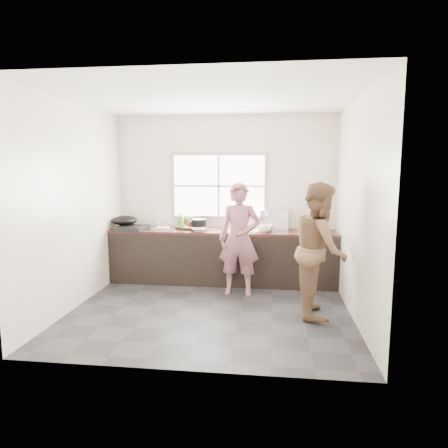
# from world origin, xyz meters

# --- Properties ---
(floor) EXTENTS (3.60, 3.20, 0.01)m
(floor) POSITION_xyz_m (0.00, 0.00, -0.01)
(floor) COLOR #2A2A2D
(floor) RESTS_ON ground
(ceiling) EXTENTS (3.60, 3.20, 0.01)m
(ceiling) POSITION_xyz_m (0.00, 0.00, 2.71)
(ceiling) COLOR silver
(ceiling) RESTS_ON wall_back
(wall_back) EXTENTS (3.60, 0.01, 2.70)m
(wall_back) POSITION_xyz_m (0.00, 1.60, 1.35)
(wall_back) COLOR silver
(wall_back) RESTS_ON ground
(wall_left) EXTENTS (0.01, 3.20, 2.70)m
(wall_left) POSITION_xyz_m (-1.80, 0.00, 1.35)
(wall_left) COLOR beige
(wall_left) RESTS_ON ground
(wall_right) EXTENTS (0.01, 3.20, 2.70)m
(wall_right) POSITION_xyz_m (1.80, 0.00, 1.35)
(wall_right) COLOR beige
(wall_right) RESTS_ON ground
(wall_front) EXTENTS (3.60, 0.01, 2.70)m
(wall_front) POSITION_xyz_m (0.00, -1.60, 1.35)
(wall_front) COLOR beige
(wall_front) RESTS_ON ground
(cabinet) EXTENTS (3.60, 0.62, 0.82)m
(cabinet) POSITION_xyz_m (0.00, 1.29, 0.41)
(cabinet) COLOR black
(cabinet) RESTS_ON floor
(countertop) EXTENTS (3.60, 0.64, 0.04)m
(countertop) POSITION_xyz_m (0.00, 1.29, 0.84)
(countertop) COLOR #3C1E18
(countertop) RESTS_ON cabinet
(sink) EXTENTS (0.55, 0.45, 0.02)m
(sink) POSITION_xyz_m (0.35, 1.29, 0.86)
(sink) COLOR silver
(sink) RESTS_ON countertop
(faucet) EXTENTS (0.02, 0.02, 0.30)m
(faucet) POSITION_xyz_m (0.35, 1.49, 1.01)
(faucet) COLOR silver
(faucet) RESTS_ON countertop
(window_frame) EXTENTS (1.60, 0.05, 1.10)m
(window_frame) POSITION_xyz_m (-0.10, 1.59, 1.55)
(window_frame) COLOR #9EA0A5
(window_frame) RESTS_ON wall_back
(window_glazing) EXTENTS (1.50, 0.01, 1.00)m
(window_glazing) POSITION_xyz_m (-0.10, 1.57, 1.55)
(window_glazing) COLOR white
(window_glazing) RESTS_ON window_frame
(woman) EXTENTS (0.57, 0.39, 1.53)m
(woman) POSITION_xyz_m (0.32, 0.74, 0.77)
(woman) COLOR #A46271
(woman) RESTS_ON floor
(person_side) EXTENTS (0.64, 0.82, 1.68)m
(person_side) POSITION_xyz_m (1.39, 0.02, 0.84)
(person_side) COLOR brown
(person_side) RESTS_ON floor
(cutting_board) EXTENTS (0.45, 0.45, 0.04)m
(cutting_board) POSITION_xyz_m (-0.56, 1.36, 0.88)
(cutting_board) COLOR black
(cutting_board) RESTS_ON countertop
(cleaver) EXTENTS (0.19, 0.19, 0.01)m
(cleaver) POSITION_xyz_m (-0.33, 1.26, 0.90)
(cleaver) COLOR silver
(cleaver) RESTS_ON cutting_board
(bowl_mince) EXTENTS (0.28, 0.28, 0.06)m
(bowl_mince) POSITION_xyz_m (-0.35, 1.08, 0.89)
(bowl_mince) COLOR silver
(bowl_mince) RESTS_ON countertop
(bowl_crabs) EXTENTS (0.22, 0.22, 0.06)m
(bowl_crabs) POSITION_xyz_m (0.66, 1.17, 0.89)
(bowl_crabs) COLOR silver
(bowl_crabs) RESTS_ON countertop
(bowl_held) EXTENTS (0.21, 0.21, 0.05)m
(bowl_held) POSITION_xyz_m (0.32, 1.19, 0.89)
(bowl_held) COLOR silver
(bowl_held) RESTS_ON countertop
(black_pot) EXTENTS (0.24, 0.24, 0.17)m
(black_pot) POSITION_xyz_m (-0.38, 1.29, 0.95)
(black_pot) COLOR black
(black_pot) RESTS_ON countertop
(plate_food) EXTENTS (0.26, 0.26, 0.02)m
(plate_food) POSITION_xyz_m (-1.00, 1.35, 0.87)
(plate_food) COLOR silver
(plate_food) RESTS_ON countertop
(bottle_green) EXTENTS (0.11, 0.11, 0.29)m
(bottle_green) POSITION_xyz_m (-0.69, 1.31, 1.00)
(bottle_green) COLOR #549F34
(bottle_green) RESTS_ON countertop
(bottle_brown_tall) EXTENTS (0.11, 0.11, 0.20)m
(bottle_brown_tall) POSITION_xyz_m (-0.71, 1.52, 0.96)
(bottle_brown_tall) COLOR #4D2C13
(bottle_brown_tall) RESTS_ON countertop
(bottle_brown_short) EXTENTS (0.16, 0.16, 0.18)m
(bottle_brown_short) POSITION_xyz_m (-0.52, 1.39, 0.95)
(bottle_brown_short) COLOR #3E160F
(bottle_brown_short) RESTS_ON countertop
(glass_jar) EXTENTS (0.09, 0.09, 0.10)m
(glass_jar) POSITION_xyz_m (-1.12, 1.52, 0.91)
(glass_jar) COLOR white
(glass_jar) RESTS_ON countertop
(burner) EXTENTS (0.47, 0.47, 0.07)m
(burner) POSITION_xyz_m (-1.45, 1.12, 0.89)
(burner) COLOR black
(burner) RESTS_ON countertop
(wok) EXTENTS (0.52, 0.52, 0.15)m
(wok) POSITION_xyz_m (-1.61, 1.22, 1.00)
(wok) COLOR black
(wok) RESTS_ON burner
(dish_rack) EXTENTS (0.48, 0.36, 0.33)m
(dish_rack) POSITION_xyz_m (0.84, 1.44, 1.02)
(dish_rack) COLOR silver
(dish_rack) RESTS_ON countertop
(pot_lid_left) EXTENTS (0.29, 0.29, 0.01)m
(pot_lid_left) POSITION_xyz_m (-1.37, 1.08, 0.87)
(pot_lid_left) COLOR #AEB0B4
(pot_lid_left) RESTS_ON countertop
(pot_lid_right) EXTENTS (0.32, 0.32, 0.01)m
(pot_lid_right) POSITION_xyz_m (-1.12, 1.31, 0.87)
(pot_lid_right) COLOR #AAABB1
(pot_lid_right) RESTS_ON countertop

